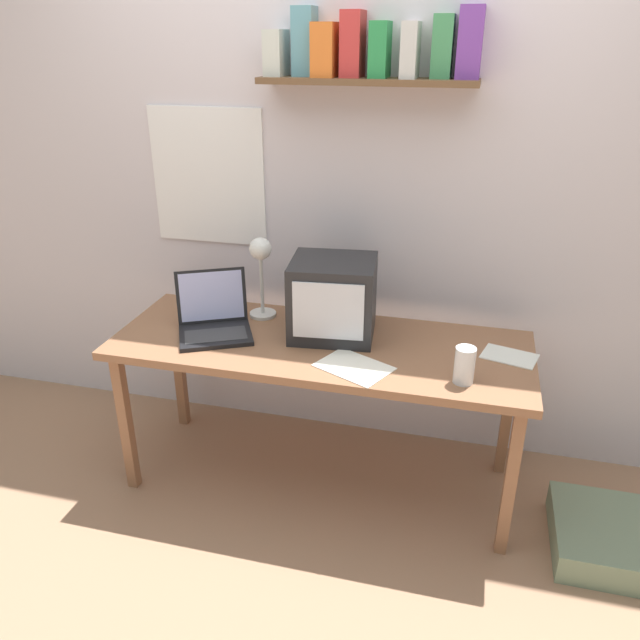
{
  "coord_description": "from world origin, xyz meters",
  "views": [
    {
      "loc": [
        0.57,
        -2.25,
        1.87
      ],
      "look_at": [
        0.0,
        0.0,
        0.8
      ],
      "focal_mm": 35.0,
      "sensor_mm": 36.0,
      "label": 1
    }
  ],
  "objects": [
    {
      "name": "desk_lamp",
      "position": [
        -0.3,
        0.15,
        0.97
      ],
      "size": [
        0.13,
        0.16,
        0.39
      ],
      "rotation": [
        0.0,
        0.0,
        0.36
      ],
      "color": "silver",
      "rests_on": "corner_desk"
    },
    {
      "name": "juice_glass",
      "position": [
        0.59,
        -0.19,
        0.76
      ],
      "size": [
        0.08,
        0.08,
        0.14
      ],
      "color": "white",
      "rests_on": "corner_desk"
    },
    {
      "name": "floor_cushion",
      "position": [
        1.23,
        -0.15,
        0.06
      ],
      "size": [
        0.45,
        0.45,
        0.13
      ],
      "color": "gray",
      "rests_on": "ground_plane"
    },
    {
      "name": "laptop",
      "position": [
        -0.47,
        -0.01,
        0.76
      ],
      "size": [
        0.39,
        0.38,
        0.25
      ],
      "rotation": [
        0.0,
        0.0,
        0.47
      ],
      "color": "black",
      "rests_on": "corner_desk"
    },
    {
      "name": "corner_desk",
      "position": [
        0.0,
        0.0,
        0.64
      ],
      "size": [
        1.73,
        0.65,
        0.7
      ],
      "color": "#916041",
      "rests_on": "ground_plane"
    },
    {
      "name": "loose_paper_near_monitor",
      "position": [
        0.76,
        0.06,
        0.7
      ],
      "size": [
        0.24,
        0.19,
        0.0
      ],
      "rotation": [
        0.0,
        0.0,
        -0.26
      ],
      "color": "white",
      "rests_on": "corner_desk"
    },
    {
      "name": "ground_plane",
      "position": [
        0.0,
        0.0,
        0.0
      ],
      "size": [
        12.0,
        12.0,
        0.0
      ],
      "primitive_type": "plane",
      "color": "#A2785B"
    },
    {
      "name": "open_notebook",
      "position": [
        0.18,
        -0.18,
        0.7
      ],
      "size": [
        0.33,
        0.29,
        0.0
      ],
      "rotation": [
        0.0,
        0.0,
        -0.45
      ],
      "color": "white",
      "rests_on": "corner_desk"
    },
    {
      "name": "back_wall",
      "position": [
        -0.0,
        0.47,
        1.31
      ],
      "size": [
        5.6,
        0.24,
        2.6
      ],
      "color": "silver",
      "rests_on": "ground_plane"
    },
    {
      "name": "crt_monitor",
      "position": [
        0.03,
        0.09,
        0.87
      ],
      "size": [
        0.38,
        0.35,
        0.33
      ],
      "rotation": [
        0.0,
        0.0,
        0.11
      ],
      "color": "#232326",
      "rests_on": "corner_desk"
    }
  ]
}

